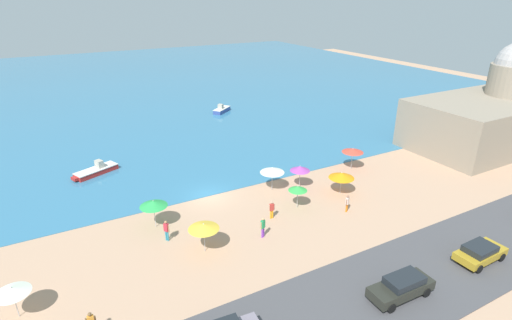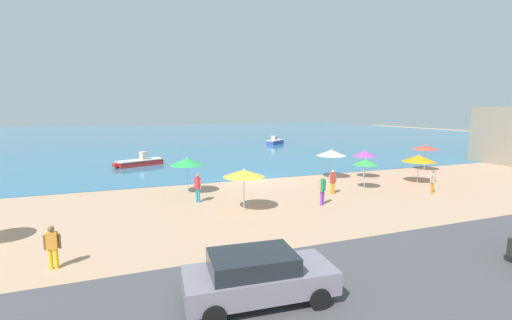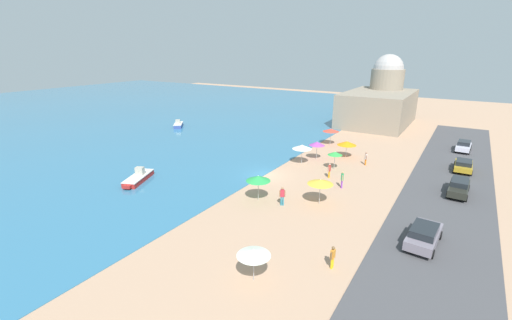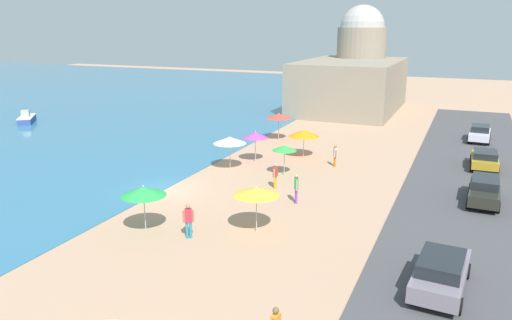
% 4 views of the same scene
% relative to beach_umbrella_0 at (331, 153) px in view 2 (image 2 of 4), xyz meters
% --- Properties ---
extents(ground_plane, '(160.00, 160.00, 0.00)m').
position_rel_beach_umbrella_0_xyz_m(ground_plane, '(-6.02, 1.78, -2.18)').
color(ground_plane, tan).
extents(sea, '(150.00, 110.00, 0.05)m').
position_rel_beach_umbrella_0_xyz_m(sea, '(-6.02, 56.78, -2.15)').
color(sea, teal).
rests_on(sea, ground_plane).
extents(coastal_road, '(80.00, 8.00, 0.06)m').
position_rel_beach_umbrella_0_xyz_m(coastal_road, '(-6.02, -16.22, -2.15)').
color(coastal_road, '#48474A').
rests_on(coastal_road, ground_plane).
extents(beach_umbrella_0, '(2.40, 2.40, 2.49)m').
position_rel_beach_umbrella_0_xyz_m(beach_umbrella_0, '(0.00, 0.00, 0.00)').
color(beach_umbrella_0, '#B2B2B7').
rests_on(beach_umbrella_0, ground_plane).
extents(beach_umbrella_2, '(2.36, 2.36, 2.49)m').
position_rel_beach_umbrella_0_xyz_m(beach_umbrella_2, '(10.40, 0.14, 0.04)').
color(beach_umbrella_2, '#B2B2B7').
rests_on(beach_umbrella_2, ground_plane).
extents(beach_umbrella_3, '(2.35, 2.35, 2.45)m').
position_rel_beach_umbrella_0_xyz_m(beach_umbrella_3, '(-9.75, -6.30, 0.00)').
color(beach_umbrella_3, '#B2B2B7').
rests_on(beach_umbrella_3, ground_plane).
extents(beach_umbrella_4, '(1.99, 1.99, 2.41)m').
position_rel_beach_umbrella_0_xyz_m(beach_umbrella_4, '(2.71, -0.85, -0.08)').
color(beach_umbrella_4, '#B2B2B7').
rests_on(beach_umbrella_4, ground_plane).
extents(beach_umbrella_5, '(2.49, 2.49, 2.27)m').
position_rel_beach_umbrella_0_xyz_m(beach_umbrella_5, '(5.50, -3.86, -0.24)').
color(beach_umbrella_5, '#B2B2B7').
rests_on(beach_umbrella_5, ground_plane).
extents(beach_umbrella_6, '(1.72, 1.72, 2.23)m').
position_rel_beach_umbrella_0_xyz_m(beach_umbrella_6, '(0.19, -4.16, -0.21)').
color(beach_umbrella_6, '#B2B2B7').
rests_on(beach_umbrella_6, ground_plane).
extents(beach_umbrella_7, '(2.29, 2.29, 2.54)m').
position_rel_beach_umbrella_0_xyz_m(beach_umbrella_7, '(-12.08, -1.12, 0.05)').
color(beach_umbrella_7, '#B2B2B7').
rests_on(beach_umbrella_7, ground_plane).
extents(bather_0, '(0.53, 0.35, 1.80)m').
position_rel_beach_umbrella_0_xyz_m(bather_0, '(-4.94, -6.81, -1.16)').
color(bather_0, purple).
rests_on(bather_0, ground_plane).
extents(bather_1, '(0.57, 0.25, 1.62)m').
position_rel_beach_umbrella_0_xyz_m(bather_1, '(-18.46, -10.72, -1.27)').
color(bather_1, yellow).
rests_on(bather_1, ground_plane).
extents(bather_2, '(0.57, 0.23, 1.67)m').
position_rel_beach_umbrella_0_xyz_m(bather_2, '(-2.82, -4.65, -1.24)').
color(bather_2, orange).
rests_on(bather_2, ground_plane).
extents(bather_3, '(0.38, 0.50, 1.80)m').
position_rel_beach_umbrella_0_xyz_m(bather_3, '(-11.84, -3.54, -1.16)').
color(bather_3, teal).
rests_on(bather_3, ground_plane).
extents(bather_4, '(0.50, 0.37, 1.65)m').
position_rel_beach_umbrella_0_xyz_m(bather_4, '(3.70, -6.91, -1.25)').
color(bather_4, orange).
rests_on(bather_4, ground_plane).
extents(parked_car_1, '(4.56, 2.22, 1.52)m').
position_rel_beach_umbrella_0_xyz_m(parked_car_1, '(-12.34, -15.36, -1.31)').
color(parked_car_1, gray).
rests_on(parked_car_1, coastal_road).
extents(skiff_nearshore, '(3.84, 3.30, 1.43)m').
position_rel_beach_umbrella_0_xyz_m(skiff_nearshore, '(7.10, 27.82, -1.71)').
color(skiff_nearshore, '#374D93').
rests_on(skiff_nearshore, sea).
extents(skiff_offshore, '(5.03, 3.21, 1.40)m').
position_rel_beach_umbrella_0_xyz_m(skiff_offshore, '(-14.80, 12.42, -1.76)').
color(skiff_offshore, '#AD2623').
rests_on(skiff_offshore, sea).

